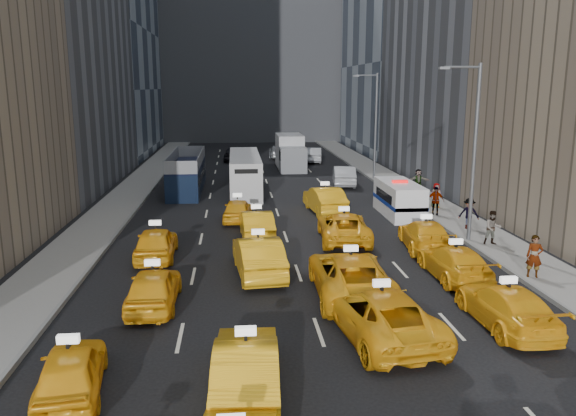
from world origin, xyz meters
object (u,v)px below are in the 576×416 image
box_truck (290,152)px  pedestrian_0 (534,256)px  nypd_van (399,200)px  double_decker (187,172)px  city_bus (245,173)px

box_truck → pedestrian_0: bearing=-76.3°
nypd_van → double_decker: bearing=140.6°
nypd_van → pedestrian_0: nypd_van is taller
double_decker → nypd_van: bearing=-33.6°
nypd_van → city_bus: size_ratio=0.49×
box_truck → pedestrian_0: box_truck is taller
pedestrian_0 → double_decker: bearing=146.8°
double_decker → box_truck: bearing=52.6°
pedestrian_0 → nypd_van: bearing=120.7°
city_bus → box_truck: (4.66, 11.47, 0.23)m
nypd_van → double_decker: 16.97m
pedestrian_0 → city_bus: bearing=138.9°
pedestrian_0 → box_truck: bearing=122.7°
nypd_van → double_decker: size_ratio=0.53×
double_decker → box_truck: size_ratio=1.39×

